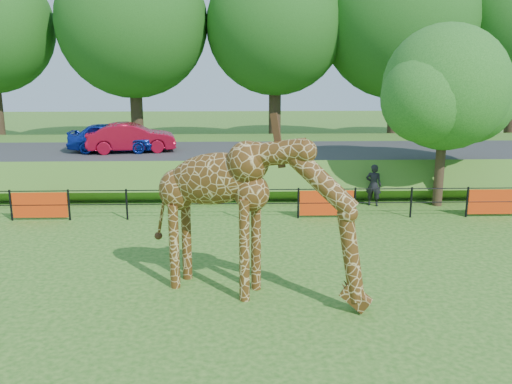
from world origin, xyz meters
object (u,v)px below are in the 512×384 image
visitor (374,185)px  tree_east (448,92)px  car_red (131,138)px  giraffe (257,218)px  car_blue (112,137)px

visitor → tree_east: bearing=-157.1°
car_red → visitor: 10.73m
giraffe → tree_east: bearing=72.1°
car_blue → visitor: size_ratio=2.36×
car_red → car_blue: bearing=75.0°
car_blue → car_red: car_blue is taller
giraffe → car_blue: giraffe is taller
visitor → tree_east: tree_east is taller
car_blue → visitor: 11.53m
car_red → tree_east: size_ratio=0.57×
car_red → visitor: car_red is taller
giraffe → visitor: size_ratio=3.41×
giraffe → tree_east: 11.14m
visitor → tree_east: size_ratio=0.24×
giraffe → visitor: (4.68, 8.13, -1.16)m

